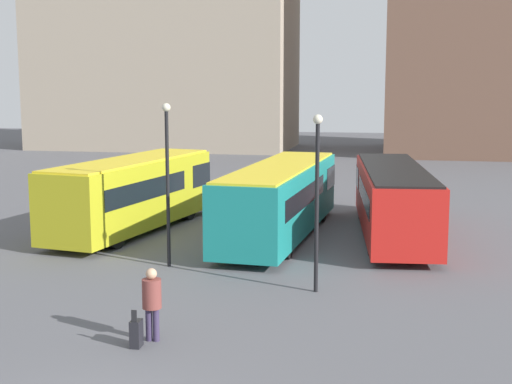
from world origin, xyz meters
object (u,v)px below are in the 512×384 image
lamp_post_0 (167,171)px  lamp_post_1 (317,188)px  bus_2 (393,198)px  traveler (152,298)px  bus_1 (281,197)px  bus_0 (133,192)px  suitcase (136,333)px

lamp_post_0 → lamp_post_1: 5.52m
bus_2 → lamp_post_1: lamp_post_1 is taller
lamp_post_1 → traveler: bearing=-125.0°
bus_1 → lamp_post_0: 6.46m
bus_2 → bus_0: bearing=90.4°
suitcase → lamp_post_1: 6.93m
bus_1 → bus_2: bearing=-73.5°
lamp_post_1 → bus_0: bearing=138.8°
suitcase → lamp_post_1: (3.59, 5.25, 2.76)m
bus_1 → bus_2: (4.41, 0.97, -0.05)m
lamp_post_1 → suitcase: bearing=-124.4°
lamp_post_0 → lamp_post_1: lamp_post_0 is taller
traveler → bus_1: bearing=-7.1°
bus_2 → lamp_post_0: 9.93m
bus_0 → lamp_post_1: size_ratio=1.96×
bus_0 → lamp_post_1: lamp_post_1 is taller
bus_2 → bus_1: bearing=96.8°
bus_0 → traveler: size_ratio=5.76×
bus_2 → traveler: (-5.51, -13.29, -0.47)m
bus_0 → lamp_post_0: bearing=-139.2°
bus_1 → suitcase: bearing=178.1°
suitcase → lamp_post_0: (-1.56, 7.24, 2.89)m
bus_0 → traveler: (5.07, -12.17, -0.58)m
suitcase → bus_0: bearing=18.9°
traveler → suitcase: bearing=151.1°
bus_0 → bus_1: (6.17, 0.15, -0.06)m
bus_2 → suitcase: bearing=151.7°
bus_1 → traveler: size_ratio=6.57×
bus_0 → bus_1: size_ratio=0.88×
bus_2 → lamp_post_1: bearing=160.2°
bus_0 → lamp_post_1: (8.43, -7.39, 1.46)m
traveler → lamp_post_0: (-1.79, 6.78, 2.16)m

